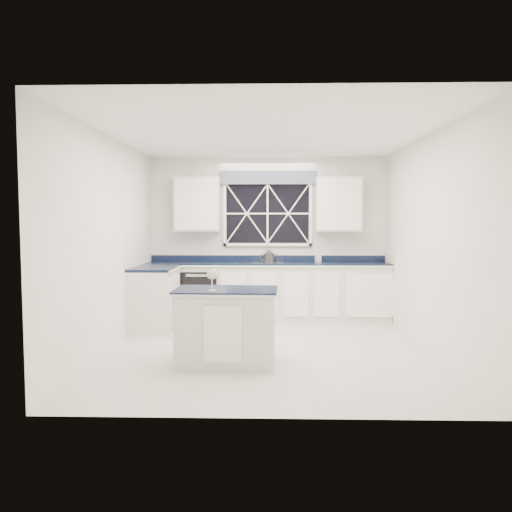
{
  "coord_description": "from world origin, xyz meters",
  "views": [
    {
      "loc": [
        0.02,
        -6.25,
        1.62
      ],
      "look_at": [
        -0.15,
        0.4,
        1.16
      ],
      "focal_mm": 35.0,
      "sensor_mm": 36.0,
      "label": 1
    }
  ],
  "objects_px": {
    "kettle": "(269,257)",
    "soap_bottle": "(318,256)",
    "dishwasher": "(201,294)",
    "island": "(226,326)",
    "wine_glass": "(212,274)",
    "faucet": "(267,252)"
  },
  "relations": [
    {
      "from": "kettle",
      "to": "soap_bottle",
      "type": "bearing_deg",
      "value": 13.07
    },
    {
      "from": "dishwasher",
      "to": "kettle",
      "type": "relative_size",
      "value": 2.77
    },
    {
      "from": "kettle",
      "to": "soap_bottle",
      "type": "relative_size",
      "value": 1.57
    },
    {
      "from": "dishwasher",
      "to": "wine_glass",
      "type": "bearing_deg",
      "value": -79.83
    },
    {
      "from": "soap_bottle",
      "to": "wine_glass",
      "type": "bearing_deg",
      "value": -116.0
    },
    {
      "from": "dishwasher",
      "to": "wine_glass",
      "type": "distance_m",
      "value": 2.88
    },
    {
      "from": "island",
      "to": "wine_glass",
      "type": "bearing_deg",
      "value": -129.08
    },
    {
      "from": "dishwasher",
      "to": "kettle",
      "type": "bearing_deg",
      "value": 2.97
    },
    {
      "from": "dishwasher",
      "to": "faucet",
      "type": "distance_m",
      "value": 1.31
    },
    {
      "from": "island",
      "to": "wine_glass",
      "type": "relative_size",
      "value": 4.43
    },
    {
      "from": "wine_glass",
      "to": "soap_bottle",
      "type": "bearing_deg",
      "value": 64.0
    },
    {
      "from": "dishwasher",
      "to": "island",
      "type": "distance_m",
      "value": 2.68
    },
    {
      "from": "faucet",
      "to": "kettle",
      "type": "distance_m",
      "value": 0.15
    },
    {
      "from": "island",
      "to": "wine_glass",
      "type": "xyz_separation_m",
      "value": [
        -0.14,
        -0.16,
        0.61
      ]
    },
    {
      "from": "kettle",
      "to": "wine_glass",
      "type": "height_order",
      "value": "kettle"
    },
    {
      "from": "kettle",
      "to": "wine_glass",
      "type": "relative_size",
      "value": 1.12
    },
    {
      "from": "kettle",
      "to": "soap_bottle",
      "type": "xyz_separation_m",
      "value": [
        0.83,
        0.16,
        -0.0
      ]
    },
    {
      "from": "wine_glass",
      "to": "soap_bottle",
      "type": "distance_m",
      "value": 3.33
    },
    {
      "from": "faucet",
      "to": "island",
      "type": "height_order",
      "value": "faucet"
    },
    {
      "from": "island",
      "to": "kettle",
      "type": "height_order",
      "value": "kettle"
    },
    {
      "from": "island",
      "to": "wine_glass",
      "type": "distance_m",
      "value": 0.65
    },
    {
      "from": "kettle",
      "to": "wine_glass",
      "type": "bearing_deg",
      "value": -100.46
    }
  ]
}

